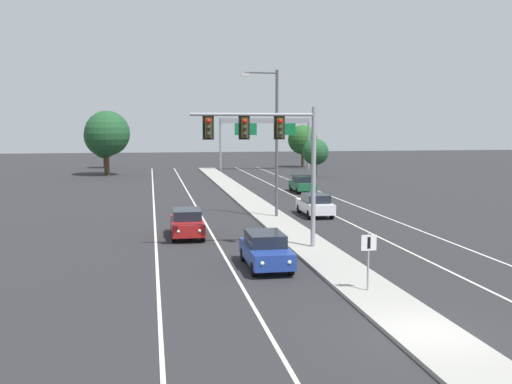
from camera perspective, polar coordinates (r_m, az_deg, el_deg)
name	(u,v)px	position (r m, az deg, el deg)	size (l,w,h in m)	color
ground_plane	(427,337)	(19.51, 15.95, -13.06)	(260.00, 260.00, 0.00)	#28282B
median_island	(291,232)	(36.02, 3.34, -3.80)	(2.40, 110.00, 0.15)	#9E9B93
lane_stripe_oncoming_center	(202,218)	(42.14, -5.11, -2.44)	(0.14, 100.00, 0.01)	silver
lane_stripe_receding_center	(332,214)	(43.93, 7.21, -2.10)	(0.14, 100.00, 0.01)	silver
edge_stripe_left	(155,219)	(41.99, -9.60, -2.53)	(0.14, 100.00, 0.01)	silver
edge_stripe_right	(375,213)	(45.01, 11.23, -1.97)	(0.14, 100.00, 0.01)	silver
overhead_signal_mast	(272,145)	(30.37, 1.54, 4.50)	(6.41, 0.44, 7.20)	gray
median_sign_post	(368,253)	(23.22, 10.62, -5.74)	(0.60, 0.10, 2.20)	gray
street_lamp_median	(274,135)	(41.22, 1.68, 5.47)	(2.58, 0.28, 10.00)	#4C4C51
car_oncoming_blue	(266,250)	(27.26, 0.93, -5.49)	(1.82, 4.47, 1.58)	navy
car_oncoming_red	(187,223)	(34.92, -6.57, -2.91)	(1.87, 4.49, 1.58)	maroon
car_receding_white	(315,204)	(42.91, 5.63, -1.18)	(1.87, 4.49, 1.58)	silver
car_receding_green	(303,184)	(58.01, 4.44, 0.78)	(1.88, 4.50, 1.58)	#195633
highway_sign_gantry	(265,127)	(87.09, 0.87, 6.16)	(13.28, 0.42, 7.50)	gray
tree_far_left_a	(104,147)	(93.76, -14.21, 4.12)	(3.33, 3.33, 4.82)	#4C3823
tree_far_left_b	(105,136)	(80.31, -14.15, 5.17)	(5.36, 5.36, 7.75)	#4C3823
tree_far_right_b	(303,140)	(92.90, 4.44, 4.97)	(4.51, 4.51, 6.53)	#4C3823
tree_far_right_a	(315,152)	(75.79, 5.66, 3.80)	(3.31, 3.31, 4.79)	#4C3823
tree_far_left_c	(107,133)	(79.25, -13.94, 5.42)	(5.74, 5.74, 8.31)	#4C3823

